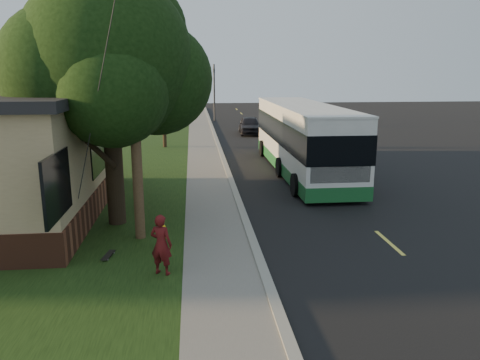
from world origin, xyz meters
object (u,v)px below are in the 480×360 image
object	(u,v)px
fire_hydrant	(162,237)
traffic_signal	(214,89)
transit_bus	(302,137)
skateboard_main	(108,255)
bare_tree_near	(164,115)
distant_car	(250,125)
leafy_tree	(109,63)
bare_tree_far	(177,104)
skateboarder	(161,245)
utility_pole	(132,82)

from	to	relation	value
fire_hydrant	traffic_signal	size ratio (longest dim) A/B	0.13
transit_bus	skateboard_main	distance (m)	12.93
bare_tree_near	traffic_signal	bearing A→B (deg)	75.96
fire_hydrant	distant_car	distance (m)	24.87
fire_hydrant	distant_car	bearing A→B (deg)	77.40
bare_tree_near	traffic_signal	world-z (taller)	traffic_signal
bare_tree_near	transit_bus	distance (m)	10.85
leafy_tree	skateboard_main	xyz separation A→B (m)	(0.17, -3.08, -5.05)
bare_tree_far	skateboard_main	bearing A→B (deg)	-91.89
skateboarder	skateboard_main	xyz separation A→B (m)	(-1.51, 1.21, -0.71)
bare_tree_near	distant_car	distance (m)	9.03
fire_hydrant	skateboard_main	world-z (taller)	fire_hydrant
skateboarder	utility_pole	bearing A→B (deg)	-49.53
transit_bus	distant_car	distance (m)	14.48
leafy_tree	skateboarder	xyz separation A→B (m)	(1.67, -4.29, -4.34)
skateboard_main	distant_car	world-z (taller)	distant_car
utility_pole	distant_car	bearing A→B (deg)	75.24
fire_hydrant	utility_pole	size ratio (longest dim) A/B	0.08
fire_hydrant	transit_bus	bearing A→B (deg)	57.57
transit_bus	bare_tree_near	bearing A→B (deg)	131.30
traffic_signal	bare_tree_near	bearing A→B (deg)	-104.04
utility_pole	bare_tree_near	size ratio (longest dim) A/B	2.11
bare_tree_near	traffic_signal	size ratio (longest dim) A/B	0.78
utility_pole	distant_car	xyz separation A→B (m)	(6.13, 23.28, -3.94)
fire_hydrant	leafy_tree	world-z (taller)	leafy_tree
utility_pole	skateboarder	bearing A→B (deg)	-73.00
skateboarder	distant_car	bearing A→B (deg)	-78.14
distant_car	transit_bus	bearing A→B (deg)	-83.90
bare_tree_near	bare_tree_far	world-z (taller)	bare_tree_near
traffic_signal	fire_hydrant	bearing A→B (deg)	-95.21
leafy_tree	bare_tree_near	bearing A→B (deg)	87.50
fire_hydrant	bare_tree_near	size ratio (longest dim) A/B	0.17
skateboarder	skateboard_main	world-z (taller)	skateboarder
utility_pole	traffic_signal	size ratio (longest dim) A/B	1.65
leafy_tree	transit_bus	size ratio (longest dim) A/B	0.63
fire_hydrant	bare_tree_near	xyz separation A→B (m)	(-0.90, 18.00, 1.72)
skateboarder	skateboard_main	distance (m)	2.06
bare_tree_far	transit_bus	distance (m)	21.22
utility_pole	bare_tree_far	distance (m)	29.13
fire_hydrant	transit_bus	distance (m)	11.75
transit_bus	distant_car	bearing A→B (deg)	93.31
fire_hydrant	bare_tree_far	bearing A→B (deg)	90.76
skateboarder	distant_car	xyz separation A→B (m)	(5.33, 25.91, -0.14)
leafy_tree	skateboard_main	bearing A→B (deg)	-86.92
leafy_tree	bare_tree_far	distance (m)	27.56
utility_pole	traffic_signal	world-z (taller)	utility_pole
skateboarder	leafy_tree	bearing A→B (deg)	-45.25
traffic_signal	transit_bus	xyz separation A→B (m)	(3.16, -24.15, -1.39)
bare_tree_far	traffic_signal	world-z (taller)	traffic_signal
utility_pole	bare_tree_far	bearing A→B (deg)	89.40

